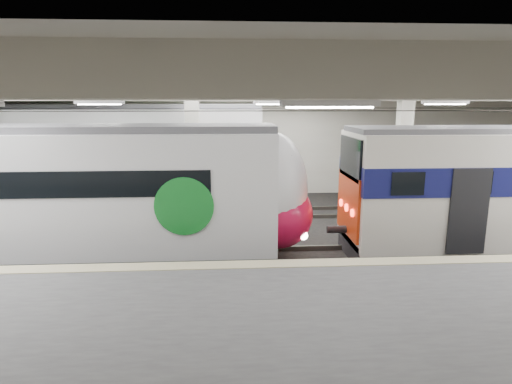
{
  "coord_description": "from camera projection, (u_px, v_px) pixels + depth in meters",
  "views": [
    {
      "loc": [
        -1.62,
        -13.01,
        4.98
      ],
      "look_at": [
        -0.77,
        1.0,
        2.0
      ],
      "focal_mm": 30.0,
      "sensor_mm": 36.0,
      "label": 1
    }
  ],
  "objects": [
    {
      "name": "far_train",
      "position": [
        81.0,
        161.0,
        18.21
      ],
      "size": [
        15.52,
        3.67,
        4.87
      ],
      "rotation": [
        0.0,
        0.0,
        -0.03
      ],
      "color": "white",
      "rests_on": "ground"
    },
    {
      "name": "station_hall",
      "position": [
        291.0,
        167.0,
        11.46
      ],
      "size": [
        36.0,
        24.0,
        5.75
      ],
      "color": "black",
      "rests_on": "ground"
    },
    {
      "name": "modern_emu",
      "position": [
        117.0,
        197.0,
        13.09
      ],
      "size": [
        13.24,
        2.74,
        4.3
      ],
      "color": "white",
      "rests_on": "ground"
    }
  ]
}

